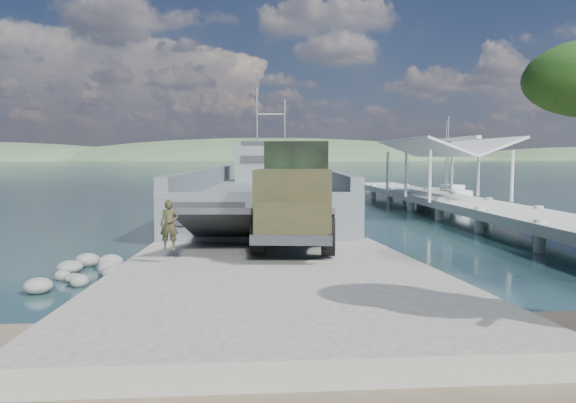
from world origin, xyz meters
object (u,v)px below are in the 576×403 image
object	(u,v)px
landing_craft	(268,199)
soldier	(170,236)
pier	(448,192)
sailboat_near	(448,200)
military_truck	(297,192)
sailboat_far	(446,193)

from	to	relation	value
landing_craft	soldier	size ratio (longest dim) A/B	22.33
pier	sailboat_near	bearing A→B (deg)	69.43
military_truck	soldier	size ratio (longest dim) A/B	5.45
pier	sailboat_near	distance (m)	8.74
pier	military_truck	distance (m)	18.60
pier	landing_craft	bearing A→B (deg)	164.48
pier	military_truck	xyz separation A→B (m)	(-11.78, -14.36, 0.95)
pier	soldier	size ratio (longest dim) A/B	26.23
military_truck	sailboat_far	world-z (taller)	sailboat_far
pier	sailboat_far	world-z (taller)	sailboat_far
pier	sailboat_far	bearing A→B (deg)	70.01
landing_craft	sailboat_near	size ratio (longest dim) A/B	4.98
military_truck	sailboat_near	xyz separation A→B (m)	(14.82, 22.47, -2.15)
landing_craft	pier	bearing A→B (deg)	-11.48
soldier	sailboat_near	distance (m)	32.74
military_truck	soldier	xyz separation A→B (m)	(-4.64, -3.85, -1.21)
landing_craft	military_truck	xyz separation A→B (m)	(0.35, -17.73, 1.65)
military_truck	sailboat_near	distance (m)	27.00
military_truck	sailboat_far	xyz separation A→B (m)	(17.58, 30.30, -2.14)
soldier	sailboat_far	world-z (taller)	sailboat_far
landing_craft	sailboat_near	world-z (taller)	landing_craft
soldier	sailboat_far	size ratio (longest dim) A/B	0.22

